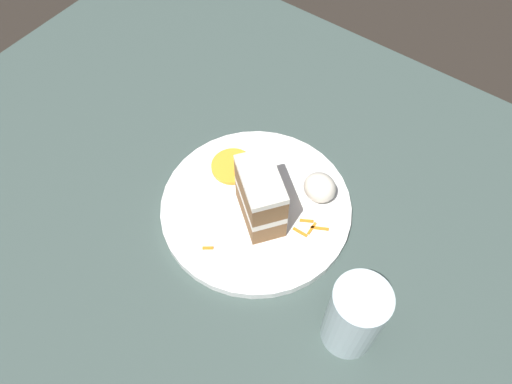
# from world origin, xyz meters

# --- Properties ---
(ground_plane) EXTENTS (6.00, 6.00, 0.00)m
(ground_plane) POSITION_xyz_m (0.00, 0.00, 0.00)
(ground_plane) COLOR black
(ground_plane) RESTS_ON ground
(dining_table) EXTENTS (1.34, 0.98, 0.03)m
(dining_table) POSITION_xyz_m (0.00, 0.00, 0.02)
(dining_table) COLOR #384742
(dining_table) RESTS_ON ground
(plate) EXTENTS (0.29, 0.29, 0.01)m
(plate) POSITION_xyz_m (0.06, -0.04, 0.04)
(plate) COLOR white
(plate) RESTS_ON dining_table
(cake_slice) EXTENTS (0.10, 0.10, 0.10)m
(cake_slice) POSITION_xyz_m (0.04, -0.03, 0.10)
(cake_slice) COLOR brown
(cake_slice) RESTS_ON plate
(cream_dollop) EXTENTS (0.05, 0.05, 0.05)m
(cream_dollop) POSITION_xyz_m (-0.01, -0.11, 0.07)
(cream_dollop) COLOR silver
(cream_dollop) RESTS_ON plate
(orange_garnish) EXTENTS (0.07, 0.07, 0.01)m
(orange_garnish) POSITION_xyz_m (0.13, -0.07, 0.05)
(orange_garnish) COLOR orange
(orange_garnish) RESTS_ON plate
(carrot_shreds_scatter) EXTENTS (0.16, 0.18, 0.00)m
(carrot_shreds_scatter) POSITION_xyz_m (0.00, -0.05, 0.05)
(carrot_shreds_scatter) COLOR orange
(carrot_shreds_scatter) RESTS_ON plate
(drinking_glass) EXTENTS (0.07, 0.07, 0.13)m
(drinking_glass) POSITION_xyz_m (-0.15, 0.04, 0.09)
(drinking_glass) COLOR silver
(drinking_glass) RESTS_ON dining_table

